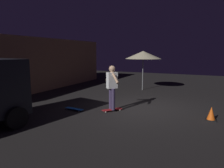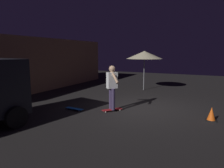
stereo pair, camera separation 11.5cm
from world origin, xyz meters
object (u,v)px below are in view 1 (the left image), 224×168
Objects in this scene: skateboard_spare at (74,109)px; traffic_cone at (211,114)px; skater at (112,84)px; patio_umbrella at (143,55)px; skateboard_ridden at (112,110)px.

skateboard_spare is 1.73× the size of traffic_cone.
skater is 3.55m from traffic_cone.
patio_umbrella is 1.38× the size of skater.
skater is (0.54, -1.37, 0.98)m from skateboard_spare.
skateboard_spare is at bearing 111.35° from skater.
skater reaches higher than traffic_cone.
skateboard_spare is at bearing 101.54° from traffic_cone.
skater is at bearing -176.66° from patio_umbrella.
skater is at bearing -90.00° from skateboard_ridden.
patio_umbrella is 2.90× the size of skateboard_spare.
skateboard_spare is 1.77m from skater.
skater is (0.00, -0.00, 0.98)m from skateboard_ridden.
traffic_cone is (0.44, -3.42, 0.16)m from skateboard_ridden.
patio_umbrella is 3.13× the size of skateboard_ridden.
skateboard_ridden and skateboard_spare have the same top height.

